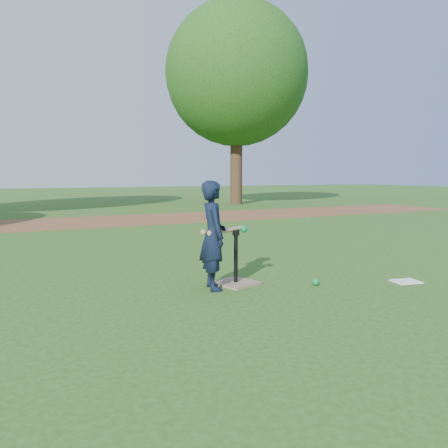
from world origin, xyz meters
name	(u,v)px	position (x,y,z in m)	size (l,w,h in m)	color
ground	(223,286)	(0.00, 0.00, 0.00)	(80.00, 80.00, 0.00)	#285116
dirt_strip	(98,221)	(0.00, 7.50, 0.01)	(24.00, 3.00, 0.01)	brown
child	(213,235)	(-0.15, -0.05, 0.58)	(0.42, 0.28, 1.16)	black
wiffle_ball_ground	(316,282)	(0.93, -0.43, 0.04)	(0.08, 0.08, 0.08)	#0B833C
clipboard	(406,281)	(1.97, -0.76, 0.01)	(0.30, 0.23, 0.01)	white
batting_tee	(236,274)	(0.17, 0.03, 0.11)	(0.55, 0.55, 0.61)	#90735B
swing_action	(228,230)	(0.07, 0.01, 0.62)	(0.62, 0.29, 0.08)	tan
tree_right	(237,75)	(6.50, 12.00, 5.29)	(5.80, 5.80, 8.21)	#382316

